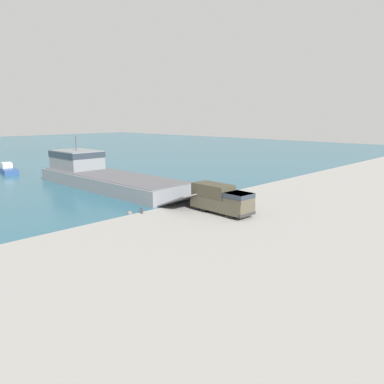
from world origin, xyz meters
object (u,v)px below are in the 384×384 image
at_px(landing_craft, 101,174).
at_px(moored_boat_a, 7,169).
at_px(soldier_on_ramp, 230,197).
at_px(military_truck, 221,199).
at_px(cargo_crate, 244,205).
at_px(mooring_bollard, 142,210).

xyz_separation_m(landing_craft, moored_boat_a, (-5.00, 24.56, -1.13)).
height_order(landing_craft, soldier_on_ramp, landing_craft).
height_order(military_truck, cargo_crate, military_truck).
xyz_separation_m(moored_boat_a, cargo_crate, (8.21, -49.31, -0.24)).
bearing_deg(cargo_crate, moored_boat_a, 99.45).
bearing_deg(cargo_crate, soldier_on_ramp, 88.51).
distance_m(landing_craft, mooring_bollard, 19.20).
bearing_deg(military_truck, cargo_crate, 83.06).
relative_size(landing_craft, moored_boat_a, 4.00).
distance_m(moored_boat_a, mooring_bollard, 42.62).
height_order(landing_craft, cargo_crate, landing_craft).
bearing_deg(mooring_bollard, moored_boat_a, 88.02).
xyz_separation_m(moored_boat_a, mooring_bollard, (-1.47, -42.59, -0.23)).
bearing_deg(military_truck, soldier_on_ramp, 116.83).
xyz_separation_m(military_truck, cargo_crate, (3.44, -0.56, -1.24)).
xyz_separation_m(soldier_on_ramp, mooring_bollard, (-9.74, 4.57, -0.63)).
relative_size(landing_craft, cargo_crate, 36.08).
bearing_deg(landing_craft, mooring_bollard, -109.82).
relative_size(soldier_on_ramp, mooring_bollard, 2.40).
bearing_deg(cargo_crate, military_truck, 170.81).
height_order(landing_craft, mooring_bollard, landing_craft).
xyz_separation_m(soldier_on_ramp, moored_boat_a, (-8.27, 47.16, -0.40)).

